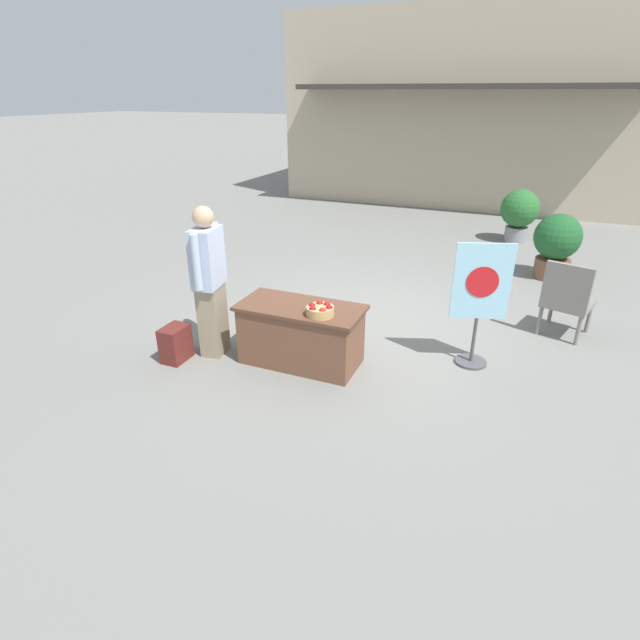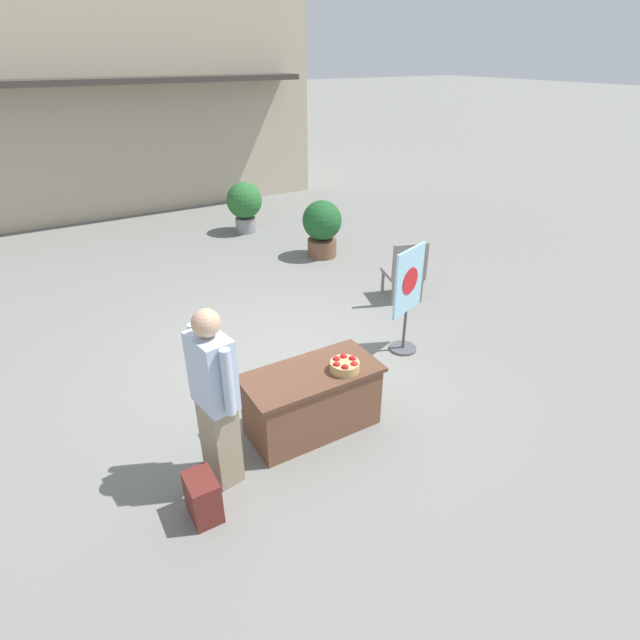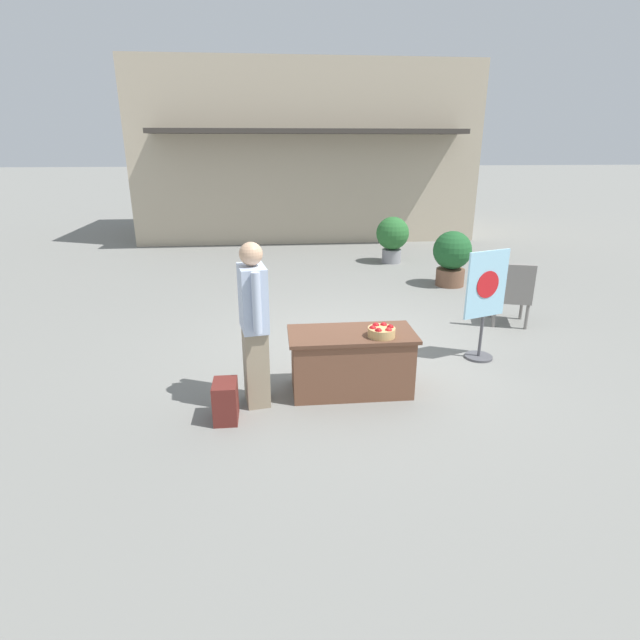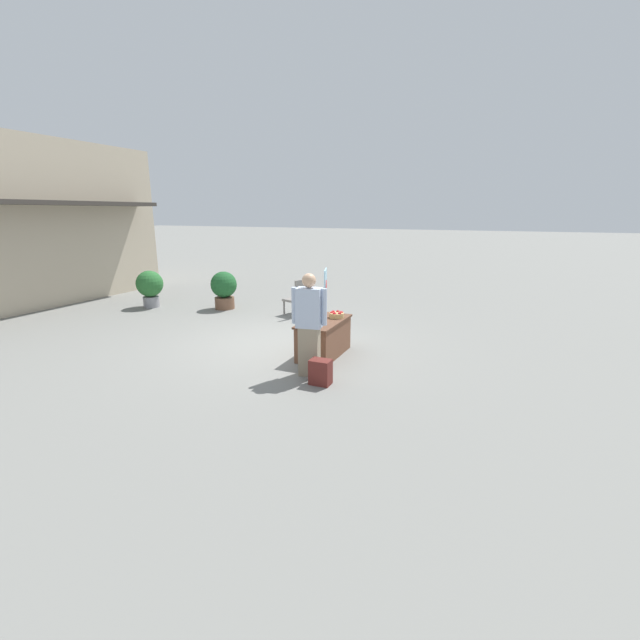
% 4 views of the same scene
% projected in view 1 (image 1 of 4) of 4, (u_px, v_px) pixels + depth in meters
% --- Properties ---
extents(ground_plane, '(120.00, 120.00, 0.00)m').
position_uv_depth(ground_plane, '(362.00, 324.00, 6.77)').
color(ground_plane, slate).
extents(storefront_building, '(9.55, 5.30, 4.80)m').
position_uv_depth(storefront_building, '(473.00, 110.00, 14.06)').
color(storefront_building, '#B7A88E').
rests_on(storefront_building, ground_plane).
extents(display_table, '(1.41, 0.68, 0.71)m').
position_uv_depth(display_table, '(301.00, 334.00, 5.69)').
color(display_table, brown).
rests_on(display_table, ground_plane).
extents(apple_basket, '(0.30, 0.30, 0.13)m').
position_uv_depth(apple_basket, '(320.00, 310.00, 5.29)').
color(apple_basket, tan).
rests_on(apple_basket, display_table).
extents(person_visitor, '(0.33, 0.60, 1.77)m').
position_uv_depth(person_visitor, '(209.00, 281.00, 5.68)').
color(person_visitor, gray).
rests_on(person_visitor, ground_plane).
extents(backpack, '(0.24, 0.34, 0.42)m').
position_uv_depth(backpack, '(176.00, 344.00, 5.80)').
color(backpack, maroon).
rests_on(backpack, ground_plane).
extents(poster_board, '(0.60, 0.36, 1.44)m').
position_uv_depth(poster_board, '(480.00, 299.00, 5.48)').
color(poster_board, '#4C4C51').
rests_on(poster_board, ground_plane).
extents(patio_chair, '(0.69, 0.69, 1.00)m').
position_uv_depth(patio_chair, '(567.00, 298.00, 6.23)').
color(patio_chair, gray).
rests_on(patio_chair, ground_plane).
extents(potted_plant_far_right, '(0.75, 0.75, 1.08)m').
position_uv_depth(potted_plant_far_right, '(556.00, 243.00, 8.21)').
color(potted_plant_far_right, brown).
rests_on(potted_plant_far_right, ground_plane).
extents(potted_plant_near_right, '(0.77, 0.77, 1.08)m').
position_uv_depth(potted_plant_near_right, '(519.00, 212.00, 10.22)').
color(potted_plant_near_right, gray).
rests_on(potted_plant_near_right, ground_plane).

